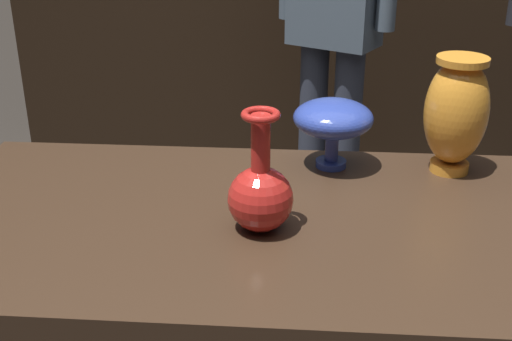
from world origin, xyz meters
The scene contains 5 objects.
back_display_shelf centered at (0.00, 2.20, 0.49)m, with size 2.60×0.40×0.99m.
vase_centerpiece centered at (0.02, -0.04, 0.87)m, with size 0.11×0.11×0.22m.
vase_tall_behind centered at (0.15, 0.23, 0.90)m, with size 0.16×0.16×0.14m.
vase_left_accent centered at (0.39, 0.23, 0.93)m, with size 0.13×0.13×0.24m.
visitor_center_back centered at (0.19, 1.42, 0.93)m, with size 0.42×0.31×1.58m.
Camera 1 is at (0.09, -1.05, 1.36)m, focal length 46.24 mm.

